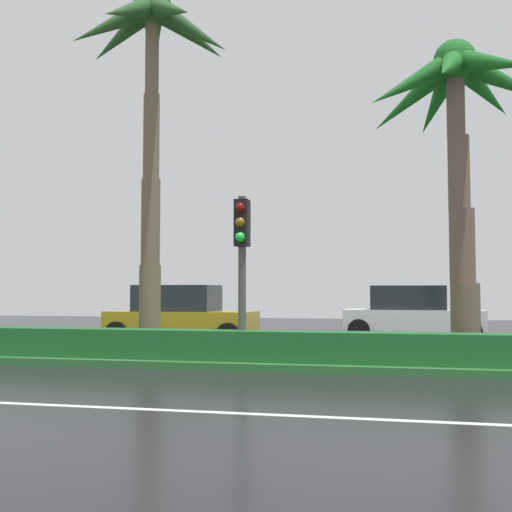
{
  "coord_description": "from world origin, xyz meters",
  "views": [
    {
      "loc": [
        -1.33,
        -5.81,
        1.54
      ],
      "look_at": [
        -5.26,
        11.45,
        2.53
      ],
      "focal_mm": 44.37,
      "sensor_mm": 36.0,
      "label": 1
    }
  ],
  "objects_px": {
    "palm_tree_centre_left": "(457,112)",
    "car_in_traffic_second": "(411,314)",
    "palm_tree_mid_left": "(152,61)",
    "car_in_traffic_leading": "(181,316)",
    "traffic_signal_median_left": "(242,247)"
  },
  "relations": [
    {
      "from": "palm_tree_centre_left",
      "to": "car_in_traffic_leading",
      "type": "height_order",
      "value": "palm_tree_centre_left"
    },
    {
      "from": "palm_tree_mid_left",
      "to": "car_in_traffic_leading",
      "type": "height_order",
      "value": "palm_tree_mid_left"
    },
    {
      "from": "palm_tree_mid_left",
      "to": "car_in_traffic_leading",
      "type": "bearing_deg",
      "value": 100.04
    },
    {
      "from": "car_in_traffic_leading",
      "to": "car_in_traffic_second",
      "type": "height_order",
      "value": "same"
    },
    {
      "from": "palm_tree_centre_left",
      "to": "car_in_traffic_leading",
      "type": "distance_m",
      "value": 9.57
    },
    {
      "from": "palm_tree_mid_left",
      "to": "car_in_traffic_leading",
      "type": "distance_m",
      "value": 7.39
    },
    {
      "from": "car_in_traffic_leading",
      "to": "car_in_traffic_second",
      "type": "relative_size",
      "value": 1.0
    },
    {
      "from": "traffic_signal_median_left",
      "to": "palm_tree_mid_left",
      "type": "bearing_deg",
      "value": 156.33
    },
    {
      "from": "palm_tree_mid_left",
      "to": "car_in_traffic_second",
      "type": "distance_m",
      "value": 11.15
    },
    {
      "from": "palm_tree_centre_left",
      "to": "car_in_traffic_second",
      "type": "distance_m",
      "value": 8.32
    },
    {
      "from": "palm_tree_centre_left",
      "to": "traffic_signal_median_left",
      "type": "height_order",
      "value": "palm_tree_centre_left"
    },
    {
      "from": "car_in_traffic_second",
      "to": "car_in_traffic_leading",
      "type": "bearing_deg",
      "value": -154.97
    },
    {
      "from": "palm_tree_centre_left",
      "to": "car_in_traffic_second",
      "type": "height_order",
      "value": "palm_tree_centre_left"
    },
    {
      "from": "traffic_signal_median_left",
      "to": "car_in_traffic_second",
      "type": "height_order",
      "value": "traffic_signal_median_left"
    },
    {
      "from": "palm_tree_mid_left",
      "to": "car_in_traffic_leading",
      "type": "xyz_separation_m",
      "value": [
        -0.73,
        4.14,
        -6.08
      ]
    }
  ]
}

